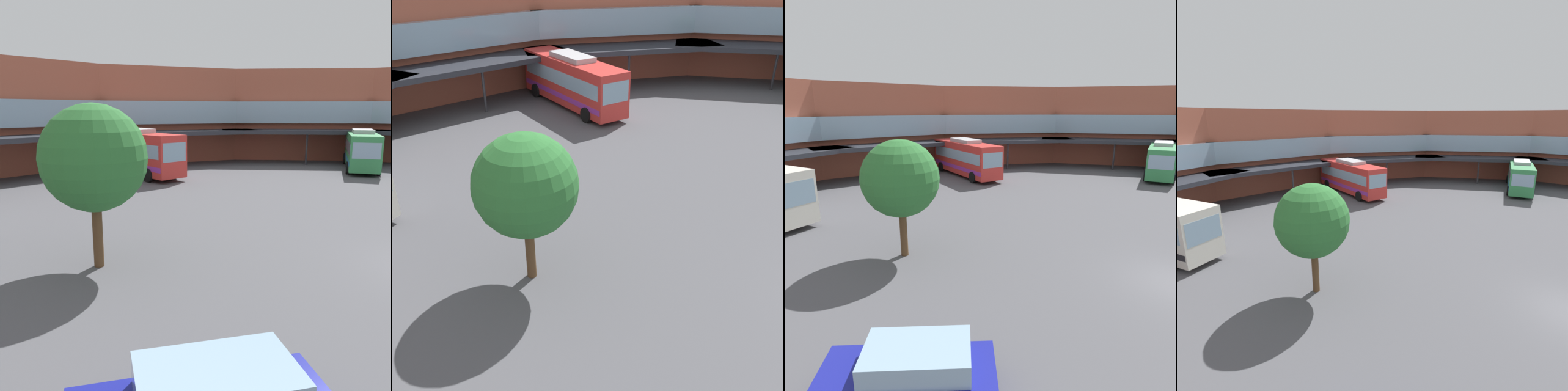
{
  "view_description": "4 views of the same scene",
  "coord_description": "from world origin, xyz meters",
  "views": [
    {
      "loc": [
        -16.16,
        1.16,
        5.6
      ],
      "look_at": [
        -2.63,
        9.04,
        2.27
      ],
      "focal_mm": 37.47,
      "sensor_mm": 36.0,
      "label": 1
    },
    {
      "loc": [
        -15.52,
        1.05,
        11.26
      ],
      "look_at": [
        -1.51,
        11.82,
        1.44
      ],
      "focal_mm": 41.75,
      "sensor_mm": 36.0,
      "label": 2
    },
    {
      "loc": [
        -15.33,
        -2.08,
        7.22
      ],
      "look_at": [
        -2.02,
        9.48,
        2.66
      ],
      "focal_mm": 31.2,
      "sensor_mm": 36.0,
      "label": 3
    },
    {
      "loc": [
        -15.33,
        0.67,
        8.94
      ],
      "look_at": [
        2.53,
        13.59,
        3.07
      ],
      "focal_mm": 27.13,
      "sensor_mm": 36.0,
      "label": 4
    }
  ],
  "objects": [
    {
      "name": "station_building",
      "position": [
        -0.0,
        19.04,
        4.94
      ],
      "size": [
        75.93,
        47.52,
        9.85
      ],
      "color": "#AD5942",
      "rests_on": "ground"
    },
    {
      "name": "bus_3",
      "position": [
        24.98,
        6.99,
        1.9
      ],
      "size": [
        11.0,
        4.76,
        3.75
      ],
      "rotation": [
        0.0,
        0.0,
        3.36
      ],
      "color": "#338C4C",
      "rests_on": "ground"
    },
    {
      "name": "plaza_tree",
      "position": [
        -5.83,
        11.23,
        3.93
      ],
      "size": [
        3.75,
        3.75,
        5.82
      ],
      "color": "brown",
      "rests_on": "ground"
    },
    {
      "name": "parked_car",
      "position": [
        -11.07,
        3.92,
        0.74
      ],
      "size": [
        4.34,
        4.42,
        1.53
      ],
      "rotation": [
        0.0,
        0.0,
        2.34
      ],
      "color": "navy",
      "rests_on": "ground"
    },
    {
      "name": "bus_2",
      "position": [
        11.45,
        23.28,
        2.03
      ],
      "size": [
        5.87,
        11.26,
        4.01
      ],
      "rotation": [
        0.0,
        0.0,
        4.39
      ],
      "color": "red",
      "rests_on": "ground"
    }
  ]
}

